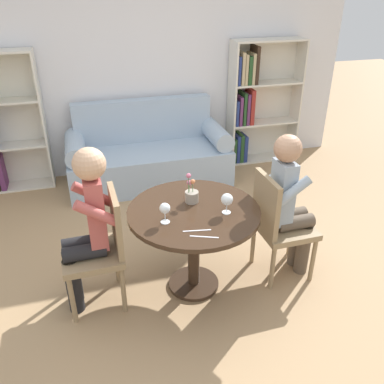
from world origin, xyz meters
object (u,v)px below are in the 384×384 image
object	(u,v)px
chair_left	(102,245)
wine_glass_left	(165,209)
bookshelf_right	(255,103)
chair_right	(278,222)
person_left	(86,225)
wine_glass_right	(227,200)
couch	(148,156)
person_right	(290,203)
flower_vase	(192,194)

from	to	relation	value
chair_left	wine_glass_left	xyz separation A→B (m)	(0.44, -0.15, 0.31)
bookshelf_right	chair_right	world-z (taller)	bookshelf_right
person_left	wine_glass_right	size ratio (longest dim) A/B	8.18
bookshelf_right	chair_right	size ratio (longest dim) A/B	1.70
couch	person_left	bearing A→B (deg)	-111.56
person_right	wine_glass_left	xyz separation A→B (m)	(-1.00, -0.09, 0.16)
couch	person_left	size ratio (longest dim) A/B	1.49
chair_left	wine_glass_right	size ratio (longest dim) A/B	5.91
person_right	bookshelf_right	bearing A→B (deg)	-17.80
chair_right	person_right	distance (m)	0.18
person_left	wine_glass_left	bearing A→B (deg)	73.37
bookshelf_right	person_left	bearing A→B (deg)	-134.98
chair_left	chair_right	distance (m)	1.36
bookshelf_right	wine_glass_left	xyz separation A→B (m)	(-1.67, -2.34, 0.04)
couch	bookshelf_right	size ratio (longest dim) A/B	1.21
bookshelf_right	wine_glass_left	world-z (taller)	bookshelf_right
chair_left	person_left	distance (m)	0.21
chair_left	person_right	size ratio (longest dim) A/B	0.74
chair_right	flower_vase	bearing A→B (deg)	76.79
person_left	flower_vase	xyz separation A→B (m)	(0.78, 0.08, 0.08)
chair_left	person_right	xyz separation A→B (m)	(1.44, -0.06, 0.16)
wine_glass_right	flower_vase	bearing A→B (deg)	132.39
couch	wine_glass_right	world-z (taller)	couch
chair_left	flower_vase	xyz separation A→B (m)	(0.69, 0.08, 0.27)
person_left	wine_glass_left	xyz separation A→B (m)	(0.53, -0.14, 0.13)
person_left	person_right	distance (m)	1.53
person_left	flower_vase	bearing A→B (deg)	94.58
wine_glass_right	flower_vase	xyz separation A→B (m)	(-0.20, 0.22, -0.04)
chair_right	wine_glass_left	xyz separation A→B (m)	(-0.91, -0.09, 0.31)
chair_right	flower_vase	world-z (taller)	flower_vase
wine_glass_left	chair_left	bearing A→B (deg)	161.65
wine_glass_right	chair_right	bearing A→B (deg)	9.51
couch	chair_left	size ratio (longest dim) A/B	2.06
chair_right	person_left	size ratio (longest dim) A/B	0.72
chair_left	chair_right	world-z (taller)	same
chair_right	bookshelf_right	bearing A→B (deg)	-19.84
couch	chair_left	world-z (taller)	couch
chair_right	person_left	xyz separation A→B (m)	(-1.44, 0.06, 0.19)
chair_right	wine_glass_right	world-z (taller)	chair_right
person_right	person_left	bearing A→B (deg)	86.69
person_right	wine_glass_right	distance (m)	0.58
person_right	flower_vase	bearing A→B (deg)	78.42
chair_left	chair_right	bearing A→B (deg)	85.94
couch	flower_vase	size ratio (longest dim) A/B	7.64
wine_glass_right	chair_left	bearing A→B (deg)	171.14
chair_right	person_right	xyz separation A→B (m)	(0.09, 0.00, 0.16)
couch	bookshelf_right	world-z (taller)	bookshelf_right
chair_left	flower_vase	bearing A→B (deg)	95.02
couch	wine_glass_right	distance (m)	2.14
chair_right	wine_glass_left	distance (m)	0.97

